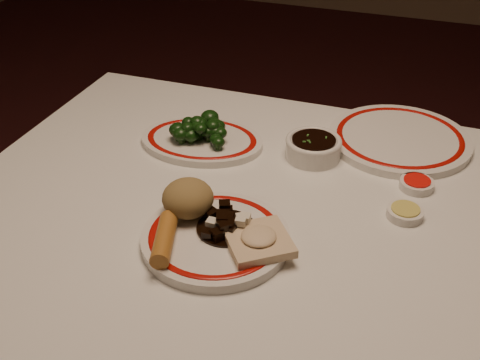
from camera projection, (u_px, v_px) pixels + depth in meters
name	position (u px, v px, depth m)	size (l,w,h in m)	color
dining_table	(276.00, 254.00, 1.11)	(1.20, 0.90, 0.75)	white
main_plate	(216.00, 238.00, 0.99)	(0.32, 0.32, 0.02)	silver
rice_mound	(188.00, 198.00, 1.02)	(0.09, 0.09, 0.06)	olive
spring_roll	(164.00, 239.00, 0.95)	(0.03, 0.03, 0.11)	#B1722B
fried_wonton	(259.00, 240.00, 0.96)	(0.14, 0.14, 0.03)	beige
stirfry_heap	(225.00, 223.00, 0.99)	(0.10, 0.10, 0.03)	black
broccoli_plate	(202.00, 141.00, 1.26)	(0.27, 0.24, 0.02)	silver
broccoli_pile	(200.00, 129.00, 1.24)	(0.12, 0.12, 0.05)	#23471C
soy_bowl	(313.00, 148.00, 1.21)	(0.11, 0.11, 0.04)	silver
sweet_sour_dish	(417.00, 184.00, 1.13)	(0.06, 0.06, 0.02)	silver
mustard_dish	(405.00, 213.00, 1.05)	(0.06, 0.06, 0.02)	silver
far_plate	(399.00, 139.00, 1.27)	(0.33, 0.33, 0.02)	silver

